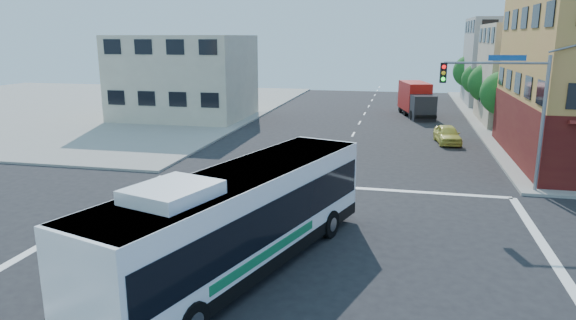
# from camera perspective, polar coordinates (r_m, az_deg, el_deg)

# --- Properties ---
(ground) EXTENTS (120.00, 120.00, 0.00)m
(ground) POSITION_cam_1_polar(r_m,az_deg,el_deg) (19.04, -0.32, -10.87)
(ground) COLOR black
(ground) RESTS_ON ground
(sidewalk_nw) EXTENTS (50.00, 50.00, 0.15)m
(sidewalk_nw) POSITION_cam_1_polar(r_m,az_deg,el_deg) (65.33, -24.08, 5.53)
(sidewalk_nw) COLOR gray
(sidewalk_nw) RESTS_ON ground
(building_east_near) EXTENTS (12.06, 10.06, 9.00)m
(building_east_near) POSITION_cam_1_polar(r_m,az_deg,el_deg) (52.62, 27.39, 8.39)
(building_east_near) COLOR #C0B293
(building_east_near) RESTS_ON ground
(building_east_far) EXTENTS (12.06, 10.06, 10.00)m
(building_east_far) POSITION_cam_1_polar(r_m,az_deg,el_deg) (66.23, 24.48, 9.88)
(building_east_far) COLOR gray
(building_east_far) RESTS_ON ground
(building_west) EXTENTS (12.06, 10.06, 8.00)m
(building_west) POSITION_cam_1_polar(r_m,az_deg,el_deg) (51.47, -11.46, 8.98)
(building_west) COLOR beige
(building_west) RESTS_ON ground
(signal_mast_ne) EXTENTS (7.91, 1.13, 8.07)m
(signal_mast_ne) POSITION_cam_1_polar(r_m,az_deg,el_deg) (28.13, 23.38, 6.55)
(signal_mast_ne) COLOR gray
(signal_mast_ne) RESTS_ON ground
(street_tree_a) EXTENTS (3.60, 3.60, 5.53)m
(street_tree_a) POSITION_cam_1_polar(r_m,az_deg,el_deg) (45.71, 22.91, 7.12)
(street_tree_a) COLOR #342413
(street_tree_a) RESTS_ON ground
(street_tree_b) EXTENTS (3.80, 3.80, 5.79)m
(street_tree_b) POSITION_cam_1_polar(r_m,az_deg,el_deg) (53.56, 21.49, 8.21)
(street_tree_b) COLOR #342413
(street_tree_b) RESTS_ON ground
(street_tree_c) EXTENTS (3.40, 3.40, 5.29)m
(street_tree_c) POSITION_cam_1_polar(r_m,az_deg,el_deg) (61.49, 20.39, 8.60)
(street_tree_c) COLOR #342413
(street_tree_c) RESTS_ON ground
(street_tree_d) EXTENTS (4.00, 4.00, 6.03)m
(street_tree_d) POSITION_cam_1_polar(r_m,az_deg,el_deg) (69.38, 19.59, 9.49)
(street_tree_d) COLOR #342413
(street_tree_d) RESTS_ON ground
(transit_bus) EXTENTS (6.60, 13.33, 3.88)m
(transit_bus) POSITION_cam_1_polar(r_m,az_deg,el_deg) (17.51, -5.17, -6.46)
(transit_bus) COLOR black
(transit_bus) RESTS_ON ground
(box_truck) EXTENTS (3.76, 7.76, 3.36)m
(box_truck) POSITION_cam_1_polar(r_m,az_deg,el_deg) (53.64, 14.07, 6.47)
(box_truck) COLOR #26262A
(box_truck) RESTS_ON ground
(parked_car) EXTENTS (2.10, 4.18, 1.37)m
(parked_car) POSITION_cam_1_polar(r_m,az_deg,el_deg) (40.60, 17.29, 2.74)
(parked_car) COLOR #D9CF4F
(parked_car) RESTS_ON ground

